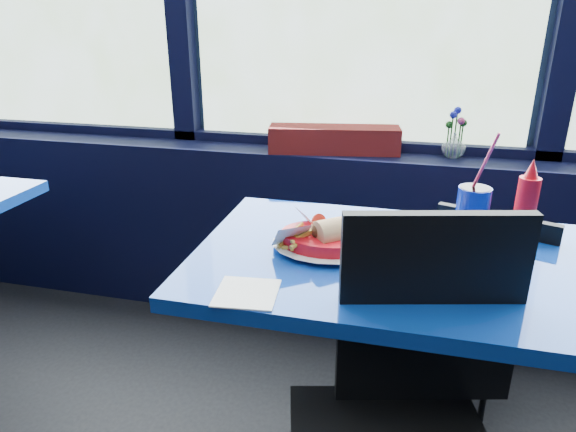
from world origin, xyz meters
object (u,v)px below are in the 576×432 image
object	(u,v)px
soda_cup	(472,211)
chair_near_back	(468,298)
planter_box	(334,139)
food_basket	(328,238)
near_table	(416,318)
ketchup_bottle	(526,202)
flower_vase	(454,143)
chair_near_front	(409,405)

from	to	relation	value
soda_cup	chair_near_back	bearing A→B (deg)	72.94
planter_box	food_basket	xyz separation A→B (m)	(0.12, -0.85, -0.07)
near_table	ketchup_bottle	xyz separation A→B (m)	(0.28, 0.24, 0.28)
chair_near_back	food_basket	bearing A→B (deg)	57.05
soda_cup	ketchup_bottle	bearing A→B (deg)	19.45
flower_vase	soda_cup	xyz separation A→B (m)	(0.02, -0.69, -0.03)
near_table	food_basket	world-z (taller)	food_basket
near_table	food_basket	xyz separation A→B (m)	(-0.25, -0.00, 0.22)
chair_near_back	near_table	bearing A→B (deg)	81.13
chair_near_back	food_basket	world-z (taller)	food_basket
chair_near_back	food_basket	size ratio (longest dim) A/B	2.66
near_table	flower_vase	distance (m)	0.94
flower_vase	soda_cup	world-z (taller)	soda_cup
chair_near_front	chair_near_back	distance (m)	0.69
ketchup_bottle	planter_box	bearing A→B (deg)	136.78
flower_vase	near_table	bearing A→B (deg)	-97.36
chair_near_back	planter_box	bearing A→B (deg)	-24.55
near_table	flower_vase	world-z (taller)	flower_vase
near_table	soda_cup	world-z (taller)	soda_cup
ketchup_bottle	flower_vase	bearing A→B (deg)	104.46
chair_near_back	soda_cup	bearing A→B (deg)	91.88
chair_near_back	flower_vase	bearing A→B (deg)	-64.64
flower_vase	ketchup_bottle	world-z (taller)	flower_vase
chair_near_back	ketchup_bottle	bearing A→B (deg)	157.19
chair_near_front	soda_cup	distance (m)	0.60
planter_box	food_basket	distance (m)	0.86
planter_box	food_basket	size ratio (longest dim) A/B	1.80
ketchup_bottle	near_table	bearing A→B (deg)	-139.28
chair_near_front	ketchup_bottle	size ratio (longest dim) A/B	4.28
food_basket	ketchup_bottle	xyz separation A→B (m)	(0.53, 0.24, 0.06)
chair_near_back	planter_box	world-z (taller)	planter_box
chair_near_back	flower_vase	size ratio (longest dim) A/B	3.97
flower_vase	planter_box	bearing A→B (deg)	-176.43
near_table	food_basket	bearing A→B (deg)	-179.83
chair_near_front	flower_vase	xyz separation A→B (m)	(0.12, 1.21, 0.31)
near_table	soda_cup	bearing A→B (deg)	55.11
planter_box	near_table	bearing A→B (deg)	-75.67
planter_box	flower_vase	size ratio (longest dim) A/B	2.68
planter_box	flower_vase	xyz separation A→B (m)	(0.49, 0.03, 0.01)
ketchup_bottle	soda_cup	world-z (taller)	soda_cup
food_basket	soda_cup	bearing A→B (deg)	10.78
chair_near_front	ketchup_bottle	distance (m)	0.71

